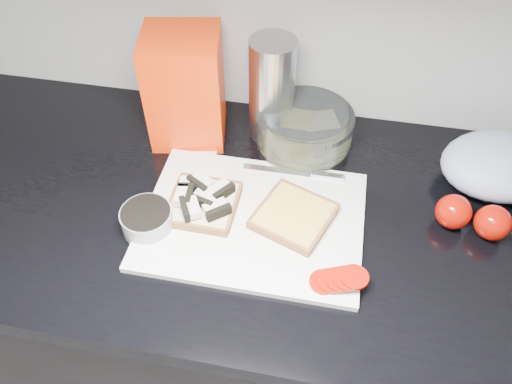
# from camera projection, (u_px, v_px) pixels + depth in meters

# --- Properties ---
(base_cabinet) EXTENTS (3.50, 0.60, 0.86)m
(base_cabinet) POSITION_uv_depth(u_px,v_px,m) (283.00, 326.00, 1.29)
(base_cabinet) COLOR black
(base_cabinet) RESTS_ON ground
(countertop) EXTENTS (3.50, 0.64, 0.04)m
(countertop) POSITION_uv_depth(u_px,v_px,m) (292.00, 216.00, 0.96)
(countertop) COLOR black
(countertop) RESTS_ON base_cabinet
(cutting_board) EXTENTS (0.40, 0.30, 0.01)m
(cutting_board) POSITION_uv_depth(u_px,v_px,m) (253.00, 220.00, 0.92)
(cutting_board) COLOR white
(cutting_board) RESTS_ON countertop
(bread_left) EXTENTS (0.13, 0.13, 0.04)m
(bread_left) POSITION_uv_depth(u_px,v_px,m) (203.00, 201.00, 0.92)
(bread_left) COLOR beige
(bread_left) RESTS_ON cutting_board
(bread_right) EXTENTS (0.17, 0.17, 0.02)m
(bread_right) POSITION_uv_depth(u_px,v_px,m) (294.00, 216.00, 0.90)
(bread_right) COLOR beige
(bread_right) RESTS_ON cutting_board
(tomato_slices) EXTENTS (0.11, 0.07, 0.02)m
(tomato_slices) POSITION_uv_depth(u_px,v_px,m) (339.00, 279.00, 0.81)
(tomato_slices) COLOR #9D0D03
(tomato_slices) RESTS_ON cutting_board
(knife) EXTENTS (0.20, 0.02, 0.01)m
(knife) POSITION_uv_depth(u_px,v_px,m) (306.00, 174.00, 0.98)
(knife) COLOR silver
(knife) RESTS_ON cutting_board
(seed_tub) EXTENTS (0.09, 0.09, 0.05)m
(seed_tub) POSITION_uv_depth(u_px,v_px,m) (147.00, 219.00, 0.89)
(seed_tub) COLOR #999D9E
(seed_tub) RESTS_ON countertop
(tub_lid) EXTENTS (0.12, 0.12, 0.01)m
(tub_lid) POSITION_uv_depth(u_px,v_px,m) (196.00, 151.00, 1.04)
(tub_lid) COLOR silver
(tub_lid) RESTS_ON countertop
(glass_bowl) EXTENTS (0.20, 0.20, 0.08)m
(glass_bowl) POSITION_uv_depth(u_px,v_px,m) (304.00, 131.00, 1.03)
(glass_bowl) COLOR silver
(glass_bowl) RESTS_ON countertop
(bread_bag) EXTENTS (0.17, 0.16, 0.23)m
(bread_bag) POSITION_uv_depth(u_px,v_px,m) (185.00, 88.00, 1.00)
(bread_bag) COLOR #FF2E04
(bread_bag) RESTS_ON countertop
(steel_canister) EXTENTS (0.09, 0.09, 0.22)m
(steel_canister) POSITION_uv_depth(u_px,v_px,m) (272.00, 90.00, 1.01)
(steel_canister) COLOR #A9A9AD
(steel_canister) RESTS_ON countertop
(grocery_bag) EXTENTS (0.26, 0.23, 0.10)m
(grocery_bag) POSITION_uv_depth(u_px,v_px,m) (504.00, 169.00, 0.95)
(grocery_bag) COLOR #95A0B7
(grocery_bag) RESTS_ON countertop
(whole_tomatoes) EXTENTS (0.13, 0.08, 0.06)m
(whole_tomatoes) POSITION_uv_depth(u_px,v_px,m) (473.00, 217.00, 0.89)
(whole_tomatoes) COLOR #9D0D03
(whole_tomatoes) RESTS_ON countertop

